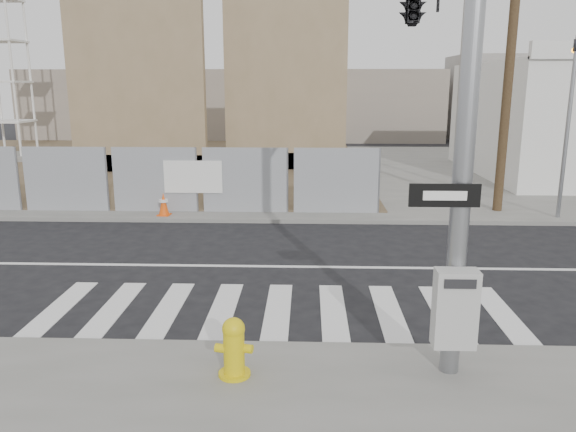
{
  "coord_description": "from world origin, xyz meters",
  "views": [
    {
      "loc": [
        0.52,
        -11.97,
        3.98
      ],
      "look_at": [
        0.13,
        -0.98,
        1.4
      ],
      "focal_mm": 35.0,
      "sensor_mm": 36.0,
      "label": 1
    }
  ],
  "objects_px": {
    "signal_pole": "(426,36)",
    "traffic_cone_c": "(164,204)",
    "traffic_cone_d": "(273,198)",
    "fire_hydrant": "(234,347)"
  },
  "relations": [
    {
      "from": "signal_pole",
      "to": "traffic_cone_c",
      "type": "relative_size",
      "value": 10.04
    },
    {
      "from": "signal_pole",
      "to": "traffic_cone_d",
      "type": "xyz_separation_m",
      "value": [
        -3.07,
        7.45,
        -4.31
      ]
    },
    {
      "from": "traffic_cone_c",
      "to": "traffic_cone_d",
      "type": "relative_size",
      "value": 0.97
    },
    {
      "from": "fire_hydrant",
      "to": "traffic_cone_c",
      "type": "distance_m",
      "value": 10.07
    },
    {
      "from": "signal_pole",
      "to": "traffic_cone_c",
      "type": "height_order",
      "value": "signal_pole"
    },
    {
      "from": "traffic_cone_c",
      "to": "signal_pole",
      "type": "bearing_deg",
      "value": -45.78
    },
    {
      "from": "fire_hydrant",
      "to": "traffic_cone_c",
      "type": "height_order",
      "value": "fire_hydrant"
    },
    {
      "from": "traffic_cone_c",
      "to": "traffic_cone_d",
      "type": "distance_m",
      "value": 3.39
    },
    {
      "from": "fire_hydrant",
      "to": "traffic_cone_c",
      "type": "relative_size",
      "value": 1.2
    },
    {
      "from": "signal_pole",
      "to": "fire_hydrant",
      "type": "xyz_separation_m",
      "value": [
        -2.95,
        -3.0,
        -4.25
      ]
    }
  ]
}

